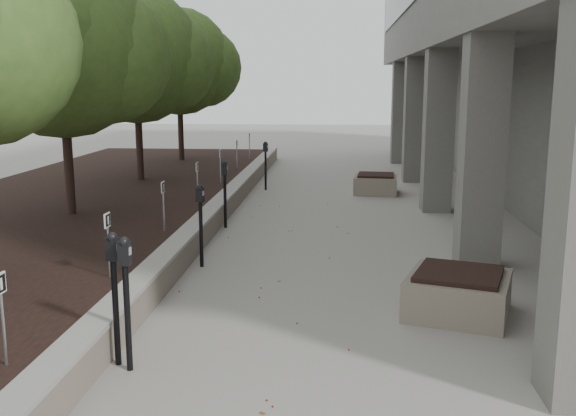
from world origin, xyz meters
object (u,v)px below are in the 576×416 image
(crabapple_tree_5, at_px, (179,84))
(planter_back, at_px, (376,184))
(parking_meter_4, at_px, (225,195))
(parking_meter_1, at_px, (127,304))
(parking_meter_2, at_px, (115,299))
(parking_meter_3, at_px, (201,226))
(crabapple_tree_4, at_px, (137,85))
(planter_front, at_px, (458,293))
(parking_meter_5, at_px, (266,166))
(crabapple_tree_3, at_px, (63,86))

(crabapple_tree_5, distance_m, planter_back, 8.66)
(crabapple_tree_5, distance_m, parking_meter_4, 10.18)
(parking_meter_1, relative_size, parking_meter_2, 0.99)
(crabapple_tree_5, distance_m, parking_meter_3, 13.15)
(crabapple_tree_4, bearing_deg, parking_meter_1, -73.62)
(crabapple_tree_4, distance_m, parking_meter_4, 5.92)
(parking_meter_4, relative_size, planter_front, 1.12)
(crabapple_tree_4, distance_m, parking_meter_5, 4.38)
(crabapple_tree_3, xyz_separation_m, parking_meter_1, (3.43, -6.67, -2.35))
(parking_meter_3, relative_size, parking_meter_5, 1.00)
(crabapple_tree_4, relative_size, parking_meter_3, 3.71)
(crabapple_tree_4, height_order, parking_meter_5, crabapple_tree_4)
(crabapple_tree_3, bearing_deg, parking_meter_4, 11.32)
(parking_meter_3, xyz_separation_m, planter_back, (3.47, 7.99, -0.45))
(parking_meter_5, relative_size, planter_front, 1.10)
(parking_meter_3, bearing_deg, crabapple_tree_3, 162.57)
(parking_meter_1, bearing_deg, parking_meter_2, 148.33)
(crabapple_tree_3, distance_m, parking_meter_4, 4.08)
(crabapple_tree_3, xyz_separation_m, crabapple_tree_5, (0.00, 10.00, 0.00))
(parking_meter_3, bearing_deg, planter_back, 85.46)
(parking_meter_2, bearing_deg, parking_meter_5, 101.26)
(crabapple_tree_4, distance_m, planter_front, 12.43)
(crabapple_tree_5, distance_m, parking_meter_5, 5.97)
(planter_front, bearing_deg, parking_meter_5, 110.33)
(crabapple_tree_3, height_order, parking_meter_5, crabapple_tree_3)
(parking_meter_5, bearing_deg, crabapple_tree_3, -100.06)
(crabapple_tree_3, distance_m, parking_meter_5, 7.26)
(crabapple_tree_3, xyz_separation_m, parking_meter_4, (3.25, 0.65, -2.37))
(parking_meter_2, bearing_deg, crabapple_tree_5, 113.87)
(parking_meter_4, xyz_separation_m, planter_front, (4.18, -5.21, -0.44))
(crabapple_tree_3, relative_size, planter_back, 4.43)
(parking_meter_1, bearing_deg, parking_meter_3, 96.51)
(parking_meter_4, xyz_separation_m, planter_back, (3.59, 4.85, -0.46))
(parking_meter_1, relative_size, parking_meter_4, 1.03)
(planter_back, bearing_deg, planter_front, -86.66)
(crabapple_tree_3, height_order, crabapple_tree_5, same)
(parking_meter_4, xyz_separation_m, parking_meter_5, (0.32, 5.20, -0.02))
(crabapple_tree_5, bearing_deg, planter_front, -62.96)
(crabapple_tree_3, distance_m, parking_meter_1, 7.86)
(parking_meter_3, distance_m, planter_back, 8.72)
(crabapple_tree_3, distance_m, crabapple_tree_4, 5.00)
(parking_meter_1, height_order, parking_meter_2, parking_meter_2)
(parking_meter_4, distance_m, planter_back, 6.06)
(crabapple_tree_4, relative_size, parking_meter_4, 3.63)
(crabapple_tree_5, height_order, parking_meter_5, crabapple_tree_5)
(crabapple_tree_3, xyz_separation_m, crabapple_tree_4, (0.00, 5.00, 0.00))
(parking_meter_2, xyz_separation_m, parking_meter_3, (0.12, 4.05, -0.05))
(crabapple_tree_3, distance_m, planter_back, 9.23)
(parking_meter_5, bearing_deg, planter_front, -48.33)
(crabapple_tree_5, bearing_deg, planter_back, -33.29)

